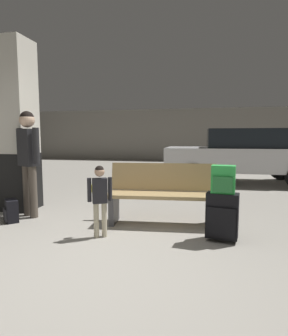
% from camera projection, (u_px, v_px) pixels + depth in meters
% --- Properties ---
extents(ground_plane, '(18.00, 18.00, 0.10)m').
position_uv_depth(ground_plane, '(158.00, 193.00, 6.76)').
color(ground_plane, gray).
extents(garage_back_wall, '(18.00, 0.12, 2.80)m').
position_uv_depth(garage_back_wall, '(185.00, 135.00, 15.21)').
color(garage_back_wall, gray).
rests_on(garage_back_wall, ground_plane).
extents(structural_pillar, '(0.57, 0.57, 2.94)m').
position_uv_depth(structural_pillar, '(17.00, 127.00, 4.94)').
color(structural_pillar, black).
rests_on(structural_pillar, ground_plane).
extents(bench, '(1.64, 0.67, 0.89)m').
position_uv_depth(bench, '(162.00, 194.00, 4.20)').
color(bench, tan).
rests_on(bench, ground_plane).
extents(suitcase, '(0.41, 0.29, 0.60)m').
position_uv_depth(suitcase, '(222.00, 216.00, 3.48)').
color(suitcase, black).
rests_on(suitcase, ground_plane).
extents(backpack_bright, '(0.30, 0.22, 0.34)m').
position_uv_depth(backpack_bright, '(223.00, 180.00, 3.43)').
color(backpack_bright, green).
rests_on(backpack_bright, suitcase).
extents(child, '(0.28, 0.18, 0.93)m').
position_uv_depth(child, '(100.00, 194.00, 3.59)').
color(child, beige).
rests_on(child, ground_plane).
extents(adult, '(0.53, 0.33, 1.69)m').
position_uv_depth(adult, '(28.00, 152.00, 4.49)').
color(adult, brown).
rests_on(adult, ground_plane).
extents(backpack_dark_floor, '(0.31, 0.32, 0.34)m').
position_uv_depth(backpack_dark_floor, '(11.00, 211.00, 4.30)').
color(backpack_dark_floor, black).
rests_on(backpack_dark_floor, ground_plane).
extents(parked_car_near, '(4.13, 1.86, 1.51)m').
position_uv_depth(parked_car_near, '(241.00, 154.00, 7.94)').
color(parked_car_near, silver).
rests_on(parked_car_near, ground_plane).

